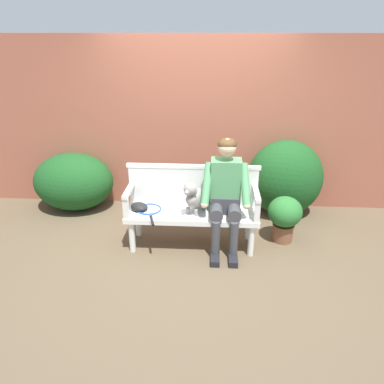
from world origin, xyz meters
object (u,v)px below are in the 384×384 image
person_seated (226,191)px  baseball_glove (139,207)px  garden_bench (192,216)px  tennis_racket (149,210)px  potted_plant (285,215)px  dog_on_bench (194,197)px

person_seated → baseball_glove: size_ratio=5.97×
baseball_glove → garden_bench: bearing=28.5°
tennis_racket → potted_plant: size_ratio=1.01×
baseball_glove → dog_on_bench: bearing=26.3°
garden_bench → dog_on_bench: bearing=-44.5°
dog_on_bench → person_seated: bearing=2.3°
person_seated → garden_bench: bearing=178.4°
person_seated → tennis_racket: (-0.88, 0.00, -0.26)m
person_seated → baseball_glove: bearing=179.6°
person_seated → dog_on_bench: (-0.35, -0.01, -0.07)m
baseball_glove → person_seated: bearing=27.7°
garden_bench → dog_on_bench: (0.03, -0.02, 0.27)m
person_seated → dog_on_bench: person_seated is taller
tennis_racket → dog_on_bench: bearing=-1.7°
garden_bench → potted_plant: bearing=8.8°
tennis_racket → potted_plant: (1.60, 0.18, -0.11)m
tennis_racket → potted_plant: bearing=6.4°
dog_on_bench → potted_plant: (1.08, 0.20, -0.31)m
tennis_racket → baseball_glove: (-0.12, 0.01, 0.04)m
baseball_glove → tennis_racket: bearing=25.3°
garden_bench → person_seated: (0.38, -0.01, 0.34)m
dog_on_bench → baseball_glove: 0.66m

